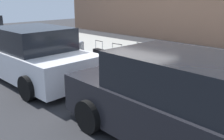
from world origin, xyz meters
TOP-DOWN VIEW (x-y plane):
  - ground_plane at (0.00, 0.00)m, footprint 40.00×40.00m
  - sidewalk_curb at (0.00, -2.50)m, footprint 18.00×5.00m
  - suitcase_navy_1 at (-2.43, -0.52)m, footprint 0.40×0.25m
  - suitcase_black_2 at (-1.94, -0.54)m, footprint 0.41×0.20m
  - suitcase_red_3 at (-1.43, -0.41)m, footprint 0.43×0.21m
  - suitcase_maroon_4 at (-0.88, -0.43)m, footprint 0.49×0.23m
  - suitcase_teal_5 at (-0.33, -0.45)m, footprint 0.44×0.27m
  - suitcase_silver_6 at (0.15, -0.53)m, footprint 0.35×0.21m
  - suitcase_olive_7 at (0.66, -0.41)m, footprint 0.48×0.27m
  - suitcase_navy_8 at (1.16, -0.41)m, footprint 0.36×0.25m
  - suitcase_black_9 at (1.67, -0.52)m, footprint 0.49×0.27m
  - fire_hydrant at (2.65, -0.48)m, footprint 0.39×0.21m
  - bollard_post at (3.45, -0.33)m, footprint 0.13×0.13m
  - parked_car_charcoal_0 at (-2.99, 1.89)m, footprint 4.35×2.10m
  - parked_car_white_1 at (1.94, 1.89)m, footprint 4.34×2.16m

SIDE VIEW (x-z plane):
  - ground_plane at x=0.00m, z-range 0.00..0.00m
  - sidewalk_curb at x=0.00m, z-range 0.00..0.14m
  - suitcase_black_9 at x=1.67m, z-range -0.02..0.81m
  - suitcase_navy_8 at x=1.16m, z-range 0.11..0.68m
  - suitcase_silver_6 at x=0.15m, z-range -0.02..0.83m
  - suitcase_maroon_4 at x=-0.88m, z-range 0.11..0.74m
  - suitcase_red_3 at x=-1.43m, z-range 0.02..0.83m
  - suitcase_olive_7 at x=0.66m, z-range 0.00..0.87m
  - suitcase_navy_1 at x=-2.43m, z-range 0.02..0.84m
  - suitcase_black_2 at x=-1.94m, z-range 0.02..0.89m
  - bollard_post at x=3.45m, z-range 0.14..0.86m
  - fire_hydrant at x=2.65m, z-range 0.16..0.87m
  - suitcase_teal_5 at x=-0.33m, z-range 0.02..1.03m
  - parked_car_charcoal_0 at x=-2.99m, z-range -0.05..1.54m
  - parked_car_white_1 at x=1.94m, z-range -0.05..1.57m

